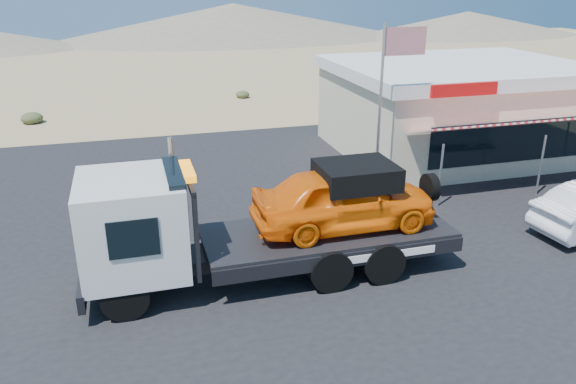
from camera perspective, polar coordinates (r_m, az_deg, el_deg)
name	(u,v)px	position (r m, az deg, el deg)	size (l,w,h in m)	color
ground	(280,280)	(14.79, -0.81, -8.92)	(120.00, 120.00, 0.00)	#A2865C
asphalt_lot	(316,225)	(17.86, 2.85, -3.34)	(32.00, 24.00, 0.02)	black
tow_truck	(263,216)	(14.27, -2.57, -2.49)	(9.43, 2.80, 3.15)	black
jerky_store	(456,107)	(26.00, 16.71, 8.26)	(10.40, 9.97, 3.90)	beige
flagpole	(387,93)	(19.13, 10.05, 9.86)	(1.55, 0.10, 6.00)	#99999E
distant_hills	(59,29)	(68.02, -22.24, 15.06)	(126.00, 48.00, 4.20)	#726B59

